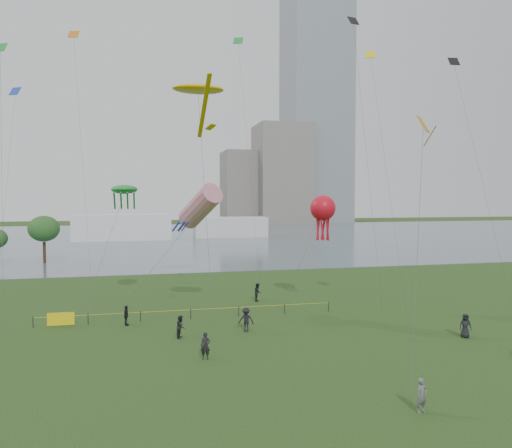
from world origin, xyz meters
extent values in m
plane|color=#1A3410|center=(0.00, 0.00, 0.00)|extent=(400.00, 400.00, 0.00)
cube|color=#4E616C|center=(0.00, 100.00, 0.02)|extent=(400.00, 120.00, 0.08)
cube|color=slate|center=(62.00, 168.00, 60.00)|extent=(24.00, 24.00, 120.00)
cube|color=slate|center=(46.00, 162.00, 19.00)|extent=(20.00, 20.00, 38.00)
cube|color=slate|center=(32.00, 168.00, 14.00)|extent=(16.00, 18.00, 28.00)
cube|color=white|center=(-12.00, 95.00, 3.00)|extent=(22.00, 8.00, 6.00)
cube|color=silver|center=(14.00, 98.00, 2.50)|extent=(18.00, 7.00, 5.00)
cylinder|color=#321E17|center=(-22.21, 55.16, 1.61)|extent=(0.44, 0.44, 3.23)
ellipsoid|color=#2B5C24|center=(-22.21, 55.16, 5.24)|extent=(4.59, 4.59, 3.87)
cylinder|color=black|center=(-16.21, 15.43, 0.42)|extent=(0.07, 0.07, 0.85)
cylinder|color=black|center=(-12.21, 15.43, 0.42)|extent=(0.07, 0.07, 0.85)
cylinder|color=black|center=(-8.21, 15.43, 0.42)|extent=(0.07, 0.07, 0.85)
cylinder|color=black|center=(-4.21, 15.43, 0.42)|extent=(0.07, 0.07, 0.85)
cylinder|color=black|center=(-0.21, 15.43, 0.42)|extent=(0.07, 0.07, 0.85)
cylinder|color=black|center=(3.79, 15.43, 0.42)|extent=(0.07, 0.07, 0.85)
cylinder|color=black|center=(7.79, 15.43, 0.42)|extent=(0.07, 0.07, 0.85)
cylinder|color=yellow|center=(-4.21, 15.43, 0.75)|extent=(24.00, 0.03, 0.03)
cube|color=yellow|center=(-14.21, 15.43, 0.55)|extent=(2.00, 0.04, 1.00)
imported|color=#595C60|center=(4.35, -4.87, 0.80)|extent=(0.67, 0.55, 1.60)
imported|color=black|center=(-5.46, 10.03, 0.80)|extent=(0.83, 0.93, 1.59)
imported|color=black|center=(-0.63, 10.54, 0.90)|extent=(1.35, 1.14, 1.81)
imported|color=black|center=(-9.30, 14.45, 0.78)|extent=(0.54, 0.97, 1.56)
imported|color=black|center=(14.17, 5.49, 0.85)|extent=(0.97, 0.78, 1.71)
imported|color=black|center=(-4.36, 4.99, 0.83)|extent=(0.69, 0.56, 1.65)
imported|color=black|center=(2.76, 21.04, 0.85)|extent=(0.85, 0.97, 1.71)
cylinder|color=#3F3F42|center=(-2.81, 16.75, 9.89)|extent=(0.09, 8.45, 19.79)
ellipsoid|color=#D8A40B|center=(-2.85, 20.96, 19.78)|extent=(4.73, 2.95, 0.74)
cube|color=#D8A40B|center=(-2.85, 16.76, 17.38)|extent=(0.36, 6.98, 4.09)
cube|color=#D8A40B|center=(-2.85, 12.96, 15.28)|extent=(0.95, 0.95, 0.42)
cylinder|color=#3F3F42|center=(-6.90, 16.22, 4.58)|extent=(7.42, 1.37, 9.18)
cylinder|color=#BE173A|center=(-3.20, 16.89, 9.17)|extent=(3.77, 5.20, 3.89)
cylinder|color=#1725A3|center=(-4.60, 15.69, 7.57)|extent=(0.60, 1.13, 0.88)
cylinder|color=#1725A3|center=(-4.88, 16.07, 7.57)|extent=(0.60, 1.13, 0.88)
cylinder|color=#1725A3|center=(-5.33, 15.93, 7.57)|extent=(0.60, 1.13, 0.88)
cylinder|color=#1725A3|center=(-5.33, 15.46, 7.57)|extent=(0.60, 1.13, 0.88)
cylinder|color=#1725A3|center=(-4.88, 15.31, 7.57)|extent=(0.60, 1.13, 0.88)
cylinder|color=#3F3F42|center=(-11.13, 17.77, 5.33)|extent=(3.30, 7.46, 10.66)
ellipsoid|color=#178231|center=(-9.49, 21.49, 10.65)|extent=(2.34, 4.22, 0.82)
cylinder|color=#178231|center=(-10.29, 19.89, 9.65)|extent=(0.16, 1.79, 1.54)
cylinder|color=#178231|center=(-9.74, 19.89, 9.65)|extent=(0.16, 1.79, 1.54)
cylinder|color=#178231|center=(-9.19, 19.89, 9.65)|extent=(0.16, 1.79, 1.54)
cylinder|color=#178231|center=(-8.64, 19.89, 9.65)|extent=(0.16, 1.79, 1.54)
cylinder|color=#3F3F42|center=(5.22, 15.46, 4.49)|extent=(5.18, 3.16, 8.99)
sphere|color=red|center=(7.80, 17.02, 8.98)|extent=(2.29, 2.29, 2.29)
cylinder|color=red|center=(8.30, 17.02, 7.38)|extent=(0.18, 0.54, 2.60)
cylinder|color=red|center=(8.05, 17.45, 7.38)|extent=(0.49, 0.36, 2.61)
cylinder|color=red|center=(7.55, 17.45, 7.38)|extent=(0.49, 0.36, 2.61)
cylinder|color=red|center=(7.30, 17.02, 7.38)|extent=(0.18, 0.54, 2.60)
cylinder|color=red|center=(7.55, 16.59, 7.38)|extent=(0.49, 0.36, 2.61)
cylinder|color=red|center=(8.05, 16.59, 7.38)|extent=(0.49, 0.36, 2.61)
cylinder|color=#3F3F42|center=(8.53, 2.53, 7.71)|extent=(8.37, 12.87, 15.44)
cube|color=orange|center=(12.70, 8.96, 15.43)|extent=(1.47, 1.47, 1.20)
cylinder|color=orange|center=(12.70, 8.06, 14.43)|extent=(0.08, 1.58, 1.35)
cube|color=orange|center=(-13.74, 22.91, 24.52)|extent=(1.04, 1.00, 0.76)
cube|color=black|center=(9.67, 15.06, 24.91)|extent=(0.93, 0.60, 0.76)
cube|color=#198C2D|center=(1.25, 22.84, 25.00)|extent=(1.05, 0.96, 0.76)
cube|color=black|center=(18.48, 13.73, 21.70)|extent=(0.97, 0.68, 0.76)
cube|color=#198C2D|center=(-18.43, 17.23, 21.41)|extent=(1.05, 0.91, 0.76)
cube|color=#1933B2|center=(-18.54, 22.15, 19.10)|extent=(1.01, 0.76, 0.76)
cube|color=yellow|center=(12.89, 18.35, 23.19)|extent=(1.04, 0.85, 0.76)
camera|label=1|loc=(-8.23, -25.01, 9.90)|focal=35.00mm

